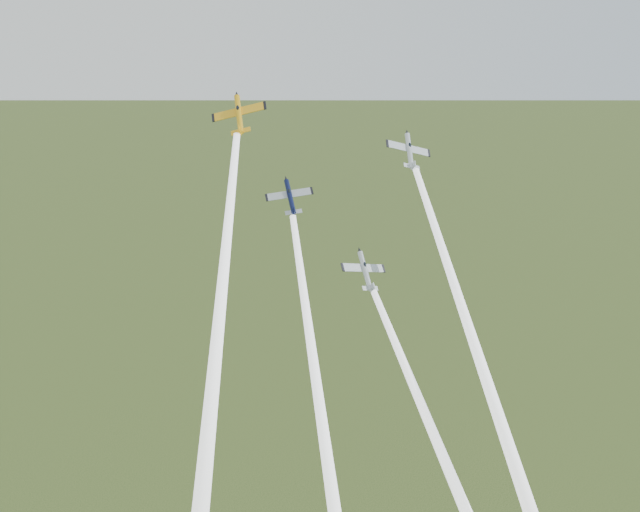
{
  "coord_description": "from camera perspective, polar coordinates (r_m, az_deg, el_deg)",
  "views": [
    {
      "loc": [
        -29.4,
        -108.06,
        126.86
      ],
      "look_at": [
        0.0,
        -6.0,
        92.0
      ],
      "focal_mm": 45.0,
      "sensor_mm": 36.0,
      "label": 1
    }
  ],
  "objects": [
    {
      "name": "plane_yellow",
      "position": [
        111.03,
        -5.79,
        10.0
      ],
      "size": [
        7.98,
        8.57,
        8.19
      ],
      "primitive_type": null,
      "rotation": [
        0.84,
        -0.24,
        -0.34
      ],
      "color": "#F4AE15"
    },
    {
      "name": "smoke_trail_navy",
      "position": [
        107.16,
        0.42,
        -13.62
      ],
      "size": [
        5.49,
        47.06,
        52.43
      ],
      "primitive_type": null,
      "rotation": [
        -0.73,
        0.0,
        -0.07
      ],
      "color": "white"
    },
    {
      "name": "plane_navy",
      "position": [
        118.9,
        -2.14,
        4.24
      ],
      "size": [
        7.49,
        6.09,
        6.79
      ],
      "primitive_type": null,
      "rotation": [
        0.84,
        -0.1,
        -0.07
      ],
      "color": "#0C1338"
    },
    {
      "name": "smoke_trail_silver_low",
      "position": [
        110.85,
        10.12,
        -16.94
      ],
      "size": [
        14.22,
        41.68,
        47.67
      ],
      "primitive_type": null,
      "rotation": [
        -0.73,
        0.0,
        0.29
      ],
      "color": "white"
    },
    {
      "name": "smoke_trail_yellow",
      "position": [
        96.87,
        -7.43,
        -6.94
      ],
      "size": [
        16.38,
        40.66,
        47.22
      ],
      "primitive_type": null,
      "rotation": [
        -0.73,
        0.0,
        -0.34
      ],
      "color": "white"
    },
    {
      "name": "plane_silver_right",
      "position": [
        120.16,
        6.38,
        7.44
      ],
      "size": [
        8.6,
        6.76,
        8.24
      ],
      "primitive_type": null,
      "rotation": [
        0.84,
        0.27,
        0.1
      ],
      "color": "silver"
    },
    {
      "name": "plane_silver_low",
      "position": [
        114.83,
        3.23,
        -1.06
      ],
      "size": [
        7.95,
        8.16,
        7.97
      ],
      "primitive_type": null,
      "rotation": [
        0.84,
        0.21,
        0.29
      ],
      "color": "#B2BBC1"
    },
    {
      "name": "smoke_trail_silver_right",
      "position": [
        108.93,
        12.28,
        -10.21
      ],
      "size": [
        7.18,
        48.81,
        54.47
      ],
      "primitive_type": null,
      "rotation": [
        -0.73,
        0.0,
        0.1
      ],
      "color": "white"
    }
  ]
}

